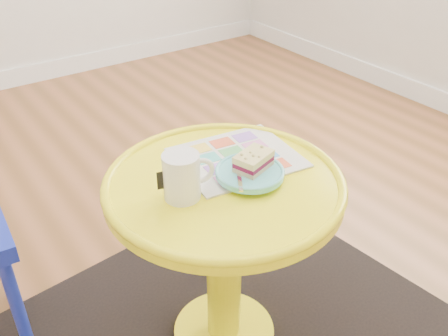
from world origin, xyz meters
TOP-DOWN VIEW (x-y plane):
  - floor at (0.00, 0.00)m, footprint 4.00×4.00m
  - rug at (-0.02, -0.44)m, footprint 1.40×1.23m
  - side_table at (-0.02, -0.44)m, footprint 0.62×0.62m
  - newspaper at (0.08, -0.37)m, footprint 0.35×0.31m
  - mug at (-0.14, -0.44)m, footprint 0.13×0.09m
  - plate at (0.04, -0.47)m, footprint 0.18×0.18m
  - cake_slice at (0.06, -0.47)m, footprint 0.11×0.09m
  - fork at (0.01, -0.47)m, footprint 0.09×0.13m

SIDE VIEW (x-z plane):
  - floor at x=0.00m, z-range 0.00..0.00m
  - rug at x=-0.02m, z-range 0.00..0.01m
  - side_table at x=-0.02m, z-range 0.13..0.72m
  - newspaper at x=0.08m, z-range 0.59..0.59m
  - plate at x=0.04m, z-range 0.60..0.62m
  - fork at x=0.01m, z-range 0.61..0.62m
  - cake_slice at x=0.06m, z-range 0.61..0.66m
  - mug at x=-0.14m, z-range 0.59..0.71m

